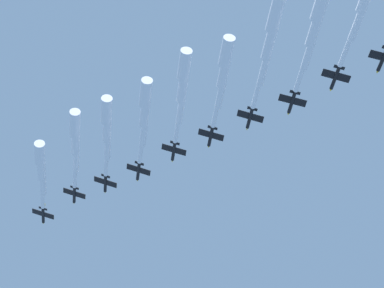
# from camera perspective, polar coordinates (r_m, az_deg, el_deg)

# --- Properties ---
(jet_lead) EXTENTS (38.72, 25.72, 4.27)m
(jet_lead) POSITION_cam_1_polar(r_m,az_deg,el_deg) (225.44, -13.07, -2.29)
(jet_lead) COLOR black
(jet_port_inner) EXTENTS (41.43, 27.46, 4.29)m
(jet_port_inner) POSITION_cam_1_polar(r_m,az_deg,el_deg) (217.59, -10.20, 0.05)
(jet_port_inner) COLOR black
(jet_starboard_inner) EXTENTS (41.11, 25.95, 4.35)m
(jet_starboard_inner) POSITION_cam_1_polar(r_m,az_deg,el_deg) (209.56, -7.49, 1.16)
(jet_starboard_inner) COLOR black
(jet_port_mid) EXTENTS (41.12, 26.65, 4.33)m
(jet_port_mid) POSITION_cam_1_polar(r_m,az_deg,el_deg) (201.54, -4.21, 2.55)
(jet_port_mid) COLOR black
(jet_starboard_mid) EXTENTS (42.75, 26.92, 4.30)m
(jet_starboard_mid) POSITION_cam_1_polar(r_m,az_deg,el_deg) (196.06, -0.88, 4.82)
(jet_starboard_mid) COLOR black
(jet_port_outer) EXTENTS (40.26, 25.66, 4.29)m
(jet_port_outer) POSITION_cam_1_polar(r_m,az_deg,el_deg) (191.38, 2.71, 6.01)
(jet_port_outer) COLOR black
(jet_starboard_outer) EXTENTS (44.88, 28.48, 4.30)m
(jet_starboard_outer) POSITION_cam_1_polar(r_m,az_deg,el_deg) (185.27, 6.76, 8.74)
(jet_starboard_outer) COLOR black
(jet_trail_port) EXTENTS (40.86, 25.81, 4.25)m
(jet_trail_port) POSITION_cam_1_polar(r_m,az_deg,el_deg) (182.85, 10.58, 9.60)
(jet_trail_port) COLOR black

